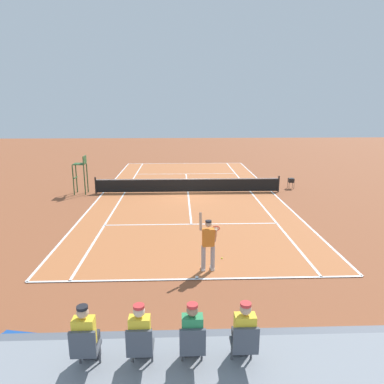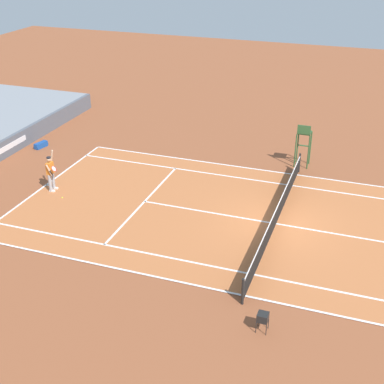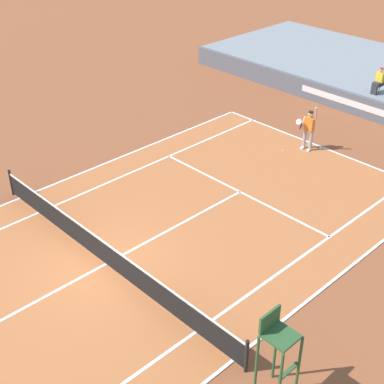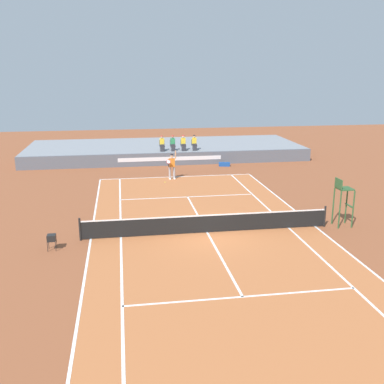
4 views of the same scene
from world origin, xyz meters
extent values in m
plane|color=brown|center=(0.00, 0.00, 0.00)|extent=(80.00, 80.00, 0.00)
cube|color=#B76638|center=(0.00, 0.00, 0.01)|extent=(10.98, 23.78, 0.02)
cube|color=white|center=(0.00, 11.89, 0.02)|extent=(10.98, 0.10, 0.01)
cube|color=white|center=(-5.49, 0.00, 0.02)|extent=(0.10, 23.78, 0.01)
cube|color=white|center=(5.49, 0.00, 0.02)|extent=(0.10, 23.78, 0.01)
cube|color=white|center=(-4.11, 0.00, 0.02)|extent=(0.10, 23.78, 0.01)
cube|color=white|center=(4.11, 0.00, 0.02)|extent=(0.10, 23.78, 0.01)
cube|color=white|center=(0.00, 6.40, 0.02)|extent=(8.22, 0.10, 0.01)
cube|color=white|center=(0.00, 0.00, 0.02)|extent=(0.10, 12.80, 0.01)
cube|color=white|center=(0.00, 11.79, 0.02)|extent=(0.10, 0.20, 0.01)
cylinder|color=black|center=(-5.94, 0.00, 0.54)|extent=(0.10, 0.10, 1.07)
cylinder|color=black|center=(5.94, 0.00, 0.54)|extent=(0.10, 0.10, 1.07)
cube|color=black|center=(0.00, 0.00, 0.48)|extent=(11.78, 0.02, 0.84)
cube|color=white|center=(0.00, 0.00, 0.90)|extent=(11.78, 0.03, 0.06)
cube|color=#565B66|center=(0.00, 16.13, 0.52)|extent=(24.20, 0.24, 1.04)
cube|color=silver|center=(0.00, 16.01, 0.57)|extent=(8.47, 0.01, 0.32)
cube|color=#474C56|center=(-0.55, 17.07, 1.45)|extent=(0.44, 0.44, 0.06)
cube|color=#474C56|center=(-0.55, 17.27, 1.70)|extent=(0.44, 0.06, 0.44)
cylinder|color=#4C4C51|center=(-0.37, 16.92, 1.23)|extent=(0.04, 0.04, 0.38)
cylinder|color=#4C4C51|center=(-0.72, 16.92, 1.23)|extent=(0.04, 0.04, 0.38)
cube|color=#2D2D33|center=(-0.55, 16.97, 1.53)|extent=(0.34, 0.44, 0.16)
cube|color=#2D2D33|center=(-0.55, 16.77, 1.26)|extent=(0.30, 0.14, 0.44)
cube|color=yellow|center=(-0.55, 17.13, 1.82)|extent=(0.36, 0.22, 0.52)
sphere|color=tan|center=(-0.55, 17.13, 2.19)|extent=(0.20, 0.20, 0.20)
cylinder|color=red|center=(-0.55, 17.13, 2.28)|extent=(0.19, 0.19, 0.05)
cylinder|color=#9E9EA3|center=(-0.24, 11.27, 0.46)|extent=(0.15, 0.15, 0.92)
cylinder|color=#9E9EA3|center=(-0.56, 11.24, 0.46)|extent=(0.15, 0.15, 0.92)
cube|color=white|center=(-0.24, 11.21, 0.05)|extent=(0.14, 0.29, 0.10)
cube|color=white|center=(-0.56, 11.18, 0.05)|extent=(0.14, 0.29, 0.10)
cube|color=orange|center=(-0.40, 11.26, 1.22)|extent=(0.42, 0.27, 0.60)
sphere|color=tan|center=(-0.40, 11.26, 1.69)|extent=(0.22, 0.22, 0.22)
cylinder|color=black|center=(-0.40, 11.26, 1.78)|extent=(0.21, 0.21, 0.06)
cylinder|color=tan|center=(-0.14, 11.24, 1.78)|extent=(0.11, 0.22, 0.61)
cylinder|color=tan|center=(-0.66, 11.14, 1.24)|extent=(0.11, 0.33, 0.56)
cylinder|color=black|center=(-0.69, 11.01, 1.11)|extent=(0.05, 0.19, 0.25)
torus|color=red|center=(-0.69, 10.83, 1.37)|extent=(0.32, 0.22, 0.26)
cylinder|color=silver|center=(-0.69, 10.83, 1.37)|extent=(0.28, 0.18, 0.22)
sphere|color=#D1E533|center=(-0.99, 10.34, 0.03)|extent=(0.07, 0.07, 0.07)
cylinder|color=#2D562D|center=(7.23, 0.35, 0.95)|extent=(0.07, 0.07, 1.90)
cylinder|color=#2D562D|center=(7.23, -0.35, 0.95)|extent=(0.07, 0.07, 1.90)
cylinder|color=#2D562D|center=(6.53, 0.35, 0.95)|extent=(0.07, 0.07, 1.90)
cylinder|color=#2D562D|center=(6.53, -0.35, 0.95)|extent=(0.07, 0.07, 1.90)
cube|color=#2D562D|center=(6.88, 0.00, 1.93)|extent=(0.70, 0.70, 0.06)
cube|color=#2D562D|center=(6.53, 0.00, 2.20)|extent=(0.06, 0.70, 0.48)
cube|color=#2D562D|center=(7.19, 0.00, 1.04)|extent=(0.10, 0.70, 0.04)
camera|label=1|loc=(0.55, 22.41, 5.52)|focal=33.15mm
camera|label=2|loc=(-20.87, -3.42, 12.07)|focal=50.47mm
camera|label=3|loc=(12.02, -7.74, 11.28)|focal=52.35mm
camera|label=4|loc=(-3.93, -19.97, 7.58)|focal=42.14mm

